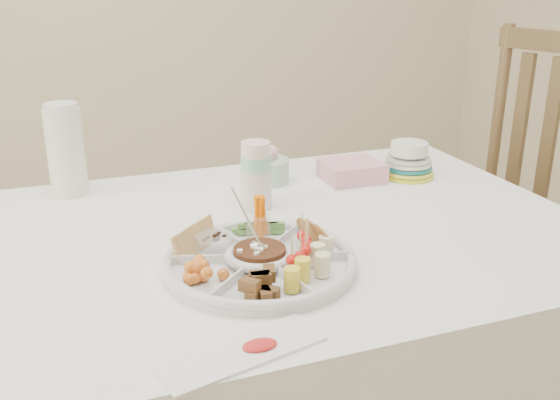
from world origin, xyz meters
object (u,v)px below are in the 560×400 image
object	(u,v)px
chair	(504,215)
party_tray	(260,259)
dining_table	(265,369)
plate_stack	(408,160)
thermos	(66,149)

from	to	relation	value
chair	party_tray	xyz separation A→B (m)	(-0.97, -0.43, 0.20)
dining_table	plate_stack	world-z (taller)	plate_stack
dining_table	party_tray	world-z (taller)	party_tray
thermos	party_tray	bearing A→B (deg)	-60.76
thermos	plate_stack	xyz separation A→B (m)	(0.92, -0.18, -0.08)
dining_table	party_tray	bearing A→B (deg)	-111.32
party_tray	plate_stack	world-z (taller)	plate_stack
dining_table	chair	xyz separation A→B (m)	(0.90, 0.25, 0.20)
chair	plate_stack	distance (m)	0.45
chair	plate_stack	size ratio (longest dim) A/B	7.68
party_tray	plate_stack	xyz separation A→B (m)	(0.59, 0.41, 0.03)
chair	thermos	xyz separation A→B (m)	(-1.30, 0.17, 0.31)
dining_table	plate_stack	bearing A→B (deg)	24.11
dining_table	party_tray	size ratio (longest dim) A/B	4.00
dining_table	party_tray	distance (m)	0.45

